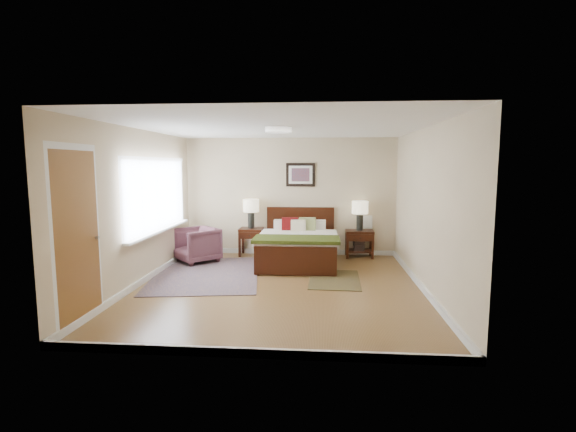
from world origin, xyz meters
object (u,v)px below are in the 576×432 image
object	(u,v)px
lamp_right	(360,210)
rug_persian	(207,274)
bed	(298,240)
nightstand_left	(251,234)
nightstand_right	(359,241)
armchair	(197,245)
lamp_left	(251,208)

from	to	relation	value
lamp_right	rug_persian	size ratio (longest dim) A/B	0.24
bed	nightstand_left	size ratio (longest dim) A/B	3.18
bed	rug_persian	bearing A→B (deg)	-149.23
nightstand_right	rug_persian	xyz separation A→B (m)	(-2.82, -1.61, -0.34)
lamp_right	armchair	world-z (taller)	lamp_right
lamp_right	nightstand_right	bearing A→B (deg)	-90.00
bed	nightstand_left	bearing A→B (deg)	147.19
nightstand_left	lamp_left	xyz separation A→B (m)	(0.00, 0.02, 0.55)
nightstand_right	lamp_right	xyz separation A→B (m)	(0.00, 0.01, 0.65)
lamp_right	nightstand_left	bearing A→B (deg)	-179.48
bed	lamp_left	world-z (taller)	lamp_left
bed	nightstand_right	world-z (taller)	bed
nightstand_left	lamp_right	world-z (taller)	lamp_right
nightstand_right	lamp_right	bearing A→B (deg)	90.00
nightstand_left	nightstand_right	bearing A→B (deg)	0.22
bed	lamp_left	distance (m)	1.36
armchair	rug_persian	size ratio (longest dim) A/B	0.30
armchair	nightstand_right	bearing A→B (deg)	57.77
armchair	nightstand_left	bearing A→B (deg)	80.84
nightstand_left	lamp_right	xyz separation A→B (m)	(2.29, 0.02, 0.53)
bed	rug_persian	distance (m)	1.89
bed	lamp_right	xyz separation A→B (m)	(1.25, 0.69, 0.53)
nightstand_right	bed	bearing A→B (deg)	-151.50
nightstand_left	bed	bearing A→B (deg)	-32.81
lamp_left	lamp_right	distance (m)	2.29
nightstand_right	lamp_right	distance (m)	0.65
nightstand_left	lamp_left	world-z (taller)	lamp_left
nightstand_right	lamp_left	size ratio (longest dim) A/B	0.94
nightstand_right	rug_persian	size ratio (longest dim) A/B	0.23
nightstand_right	lamp_left	distance (m)	2.39
lamp_left	nightstand_right	bearing A→B (deg)	-0.30
lamp_left	lamp_right	xyz separation A→B (m)	(2.29, 0.00, -0.02)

